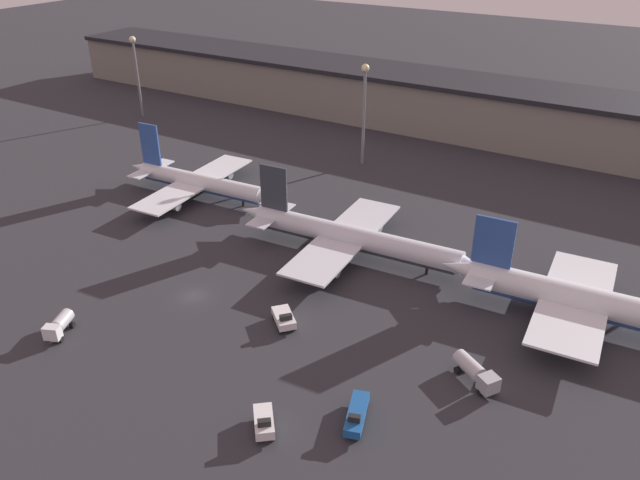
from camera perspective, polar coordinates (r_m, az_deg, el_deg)
ground at (r=100.87m, az=-11.47°, el=-5.04°), size 600.00×600.00×0.00m
terminal_building at (r=175.33m, az=10.38°, el=12.29°), size 248.84×21.57×14.37m
airplane_0 at (r=133.77m, az=-11.07°, el=5.23°), size 37.00×32.84×13.93m
airplane_1 at (r=108.43m, az=2.89°, el=0.22°), size 46.10×32.64×13.89m
airplane_2 at (r=98.51m, az=23.00°, el=-5.19°), size 43.11×28.30×14.07m
service_vehicle_0 at (r=76.10m, az=-5.15°, el=-16.26°), size 4.85×5.19×2.77m
service_vehicle_1 at (r=76.89m, az=3.36°, el=-15.64°), size 4.12×7.24×2.66m
service_vehicle_2 at (r=91.95m, az=-3.32°, el=-7.16°), size 5.52×5.30×2.64m
service_vehicle_3 at (r=84.19m, az=14.03°, el=-11.62°), size 7.19×5.69×2.82m
service_vehicle_4 at (r=97.26m, az=-22.74°, el=-7.18°), size 4.04×5.69×2.72m
lamp_post_0 at (r=188.48m, az=-16.47°, el=15.04°), size 1.80×1.80×22.54m
lamp_post_1 at (r=145.15m, az=4.07°, el=12.53°), size 1.80×1.80×23.44m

